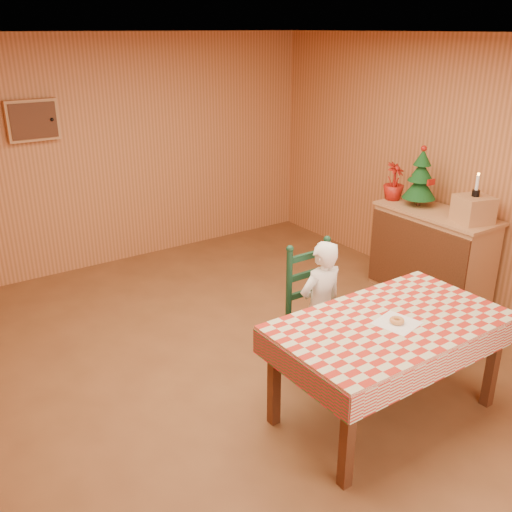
% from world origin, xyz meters
% --- Properties ---
extents(ground, '(6.00, 6.00, 0.00)m').
position_xyz_m(ground, '(0.00, 0.00, 0.00)').
color(ground, brown).
rests_on(ground, ground).
extents(cabin_walls, '(5.10, 6.05, 2.65)m').
position_xyz_m(cabin_walls, '(-0.00, 0.53, 1.83)').
color(cabin_walls, '#C17745').
rests_on(cabin_walls, ground).
extents(dining_table, '(1.66, 0.96, 0.77)m').
position_xyz_m(dining_table, '(0.35, -0.93, 0.69)').
color(dining_table, '#512815').
rests_on(dining_table, ground).
extents(ladder_chair, '(0.44, 0.40, 1.08)m').
position_xyz_m(ladder_chair, '(0.35, -0.15, 0.50)').
color(ladder_chair, '#10321E').
rests_on(ladder_chair, ground).
extents(seated_child, '(0.41, 0.27, 1.12)m').
position_xyz_m(seated_child, '(0.35, -0.20, 0.56)').
color(seated_child, white).
rests_on(seated_child, ground).
extents(napkin, '(0.31, 0.31, 0.00)m').
position_xyz_m(napkin, '(0.35, -0.98, 0.77)').
color(napkin, white).
rests_on(napkin, dining_table).
extents(donut, '(0.11, 0.11, 0.03)m').
position_xyz_m(donut, '(0.35, -0.98, 0.79)').
color(donut, '#D0894A').
rests_on(donut, napkin).
extents(shelf_unit, '(0.54, 1.24, 0.93)m').
position_xyz_m(shelf_unit, '(2.19, 0.20, 0.47)').
color(shelf_unit, tan).
rests_on(shelf_unit, ground).
extents(crate, '(0.37, 0.37, 0.25)m').
position_xyz_m(crate, '(2.20, -0.20, 1.06)').
color(crate, tan).
rests_on(crate, shelf_unit).
extents(christmas_tree, '(0.34, 0.34, 0.62)m').
position_xyz_m(christmas_tree, '(2.20, 0.44, 1.21)').
color(christmas_tree, '#512815').
rests_on(christmas_tree, shelf_unit).
extents(flower_arrangement, '(0.26, 0.26, 0.39)m').
position_xyz_m(flower_arrangement, '(2.15, 0.75, 1.13)').
color(flower_arrangement, maroon).
rests_on(flower_arrangement, shelf_unit).
extents(candle_set, '(0.07, 0.07, 0.22)m').
position_xyz_m(candle_set, '(2.20, -0.20, 1.24)').
color(candle_set, black).
rests_on(candle_set, crate).
extents(storage_bin, '(0.47, 0.47, 0.41)m').
position_xyz_m(storage_bin, '(1.63, -0.58, 0.21)').
color(storage_bin, black).
rests_on(storage_bin, ground).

